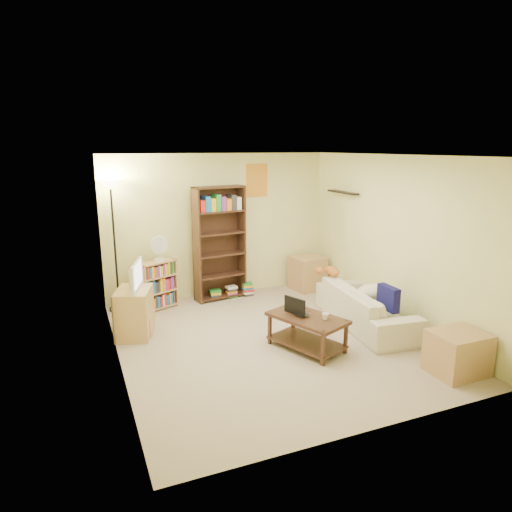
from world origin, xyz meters
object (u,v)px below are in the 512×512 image
coffee_table (307,327)px  floor_lamp (112,207)px  tv_stand (134,313)px  laptop (302,312)px  end_cabinet (458,353)px  short_bookshelf (158,285)px  side_table (307,273)px  television (132,276)px  tall_bookshelf (220,241)px  desk_fan (159,247)px  sofa (366,306)px  mug (325,316)px  tabby_cat (330,271)px

coffee_table → floor_lamp: (-2.14, 2.48, 1.39)m
tv_stand → laptop: bearing=-10.9°
end_cabinet → short_bookshelf: bearing=128.5°
laptop → floor_lamp: 3.39m
laptop → side_table: size_ratio=0.63×
side_table → television: bearing=-163.3°
laptop → tall_bookshelf: size_ratio=0.20×
desk_fan → side_table: (2.73, 0.04, -0.73)m
tall_bookshelf → floor_lamp: 1.84m
tv_stand → short_bookshelf: (0.51, 0.99, 0.06)m
tall_bookshelf → desk_fan: 1.07m
sofa → mug: bearing=125.7°
floor_lamp → television: bearing=-85.1°
sofa → tall_bookshelf: (-1.63, 2.00, 0.75)m
tv_stand → television: 0.54m
end_cabinet → coffee_table: bearing=136.0°
coffee_table → short_bookshelf: size_ratio=1.44×
sofa → coffee_table: sofa is taller
tall_bookshelf → tabby_cat: bearing=-47.9°
coffee_table → laptop: bearing=71.1°
floor_lamp → sofa: bearing=-31.8°
mug → floor_lamp: floor_lamp is taller
side_table → end_cabinet: 3.56m
laptop → short_bookshelf: short_bookshelf is taller
desk_fan → end_cabinet: size_ratio=0.69×
laptop → tall_bookshelf: bearing=6.2°
sofa → laptop: bearing=108.6°
sofa → tv_stand: tv_stand is taller
laptop → mug: 0.37m
laptop → television: television is taller
tv_stand → short_bookshelf: bearing=81.4°
desk_fan → tall_bookshelf: bearing=7.9°
laptop → side_table: bearing=-34.4°
coffee_table → desk_fan: bearing=101.0°
television → short_bookshelf: television is taller
short_bookshelf → side_table: bearing=-23.3°
mug → tall_bookshelf: (-0.57, 2.59, 0.54)m
television → floor_lamp: (-0.10, 1.17, 0.81)m
desk_fan → end_cabinet: desk_fan is taller
sofa → floor_lamp: (-3.35, 2.08, 1.40)m
tabby_cat → desk_fan: 2.77m
tv_stand → short_bookshelf: short_bookshelf is taller
sofa → tall_bookshelf: bearing=45.8°
television → tall_bookshelf: 1.96m
desk_fan → end_cabinet: bearing=-51.6°
television → side_table: 3.48m
tv_stand → television: (-0.00, -0.00, 0.54)m
side_table → short_bookshelf: bearing=-180.0°
tv_stand → end_cabinet: size_ratio=1.11×
coffee_table → floor_lamp: floor_lamp is taller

